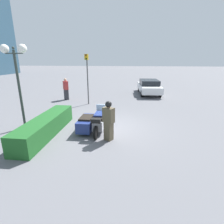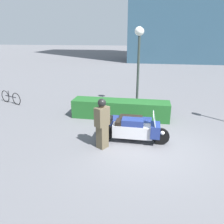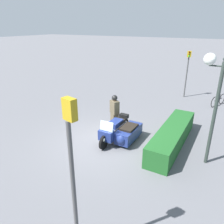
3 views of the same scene
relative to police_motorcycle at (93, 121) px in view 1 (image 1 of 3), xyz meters
The scene contains 8 objects.
ground_plane 0.93m from the police_motorcycle, 53.32° to the right, with size 160.00×160.00×0.00m, color slate.
police_motorcycle is the anchor object (origin of this frame).
officer_rider 1.41m from the police_motorcycle, 137.98° to the right, with size 0.49×0.55×1.72m.
hedge_bush_curbside 2.17m from the police_motorcycle, 111.06° to the left, with size 4.40×0.93×0.82m, color #1E5623.
twin_lamp_post 4.47m from the police_motorcycle, 92.16° to the left, with size 0.39×1.26×3.99m.
traffic_light_near 5.57m from the police_motorcycle, 16.86° to the left, with size 0.22×0.28×3.69m.
parked_car_background 10.31m from the police_motorcycle, 19.56° to the right, with size 4.82×2.15×1.40m.
pedestrian_bystander 7.35m from the police_motorcycle, 30.84° to the left, with size 0.60×0.56×1.82m.
Camera 1 is at (-8.31, -1.21, 3.35)m, focal length 28.00 mm.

